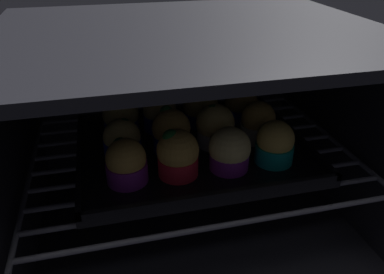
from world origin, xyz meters
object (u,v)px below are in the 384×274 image
(muffin_row0_col0, at_px, (126,162))
(muffin_row2_col1, at_px, (160,114))
(muffin_row0_col2, at_px, (230,151))
(muffin_row2_col0, at_px, (121,117))
(muffin_row0_col1, at_px, (178,154))
(muffin_row2_col2, at_px, (200,108))
(baking_tray, at_px, (192,149))
(muffin_row1_col3, at_px, (258,123))
(muffin_row1_col0, at_px, (122,140))
(muffin_row0_col3, at_px, (275,144))
(muffin_row1_col1, at_px, (171,132))
(muffin_row2_col3, at_px, (241,105))
(muffin_row1_col2, at_px, (215,127))

(muffin_row0_col0, distance_m, muffin_row2_col1, 0.17)
(muffin_row0_col2, bearing_deg, muffin_row0_col0, 178.72)
(muffin_row0_col2, xyz_separation_m, muffin_row2_col0, (-0.15, 0.16, 0.00))
(muffin_row0_col1, height_order, muffin_row2_col2, muffin_row0_col1)
(baking_tray, height_order, muffin_row1_col3, muffin_row1_col3)
(muffin_row1_col0, bearing_deg, muffin_row2_col0, 86.97)
(muffin_row0_col2, relative_size, muffin_row1_col3, 0.97)
(muffin_row2_col0, bearing_deg, muffin_row0_col0, -91.76)
(muffin_row0_col3, bearing_deg, baking_tray, 146.29)
(muffin_row1_col1, distance_m, muffin_row2_col3, 0.18)
(muffin_row1_col1, bearing_deg, muffin_row2_col2, 48.86)
(muffin_row1_col0, relative_size, muffin_row2_col1, 0.94)
(muffin_row0_col3, xyz_separation_m, muffin_row1_col0, (-0.23, 0.08, -0.00))
(muffin_row0_col2, distance_m, muffin_row1_col2, 0.08)
(muffin_row0_col3, bearing_deg, muffin_row0_col2, -178.89)
(baking_tray, xyz_separation_m, muffin_row1_col2, (0.04, -0.00, 0.04))
(muffin_row1_col1, relative_size, muffin_row2_col3, 1.09)
(muffin_row0_col0, bearing_deg, muffin_row1_col3, 17.27)
(muffin_row0_col3, bearing_deg, muffin_row1_col3, 88.03)
(muffin_row0_col1, distance_m, muffin_row2_col0, 0.17)
(muffin_row0_col2, relative_size, muffin_row1_col1, 0.91)
(muffin_row1_col3, relative_size, muffin_row2_col3, 1.02)
(muffin_row0_col2, distance_m, muffin_row2_col2, 0.16)
(muffin_row2_col1, distance_m, muffin_row2_col3, 0.16)
(muffin_row0_col0, bearing_deg, muffin_row1_col0, 89.64)
(muffin_row0_col0, distance_m, muffin_row2_col0, 0.16)
(baking_tray, height_order, muffin_row0_col2, muffin_row0_col2)
(muffin_row1_col0, relative_size, muffin_row2_col0, 0.92)
(muffin_row1_col3, distance_m, muffin_row2_col2, 0.12)
(muffin_row0_col2, xyz_separation_m, muffin_row2_col3, (0.08, 0.16, -0.00))
(baking_tray, height_order, muffin_row0_col1, muffin_row0_col1)
(muffin_row0_col3, distance_m, muffin_row2_col1, 0.22)
(muffin_row1_col3, relative_size, muffin_row2_col2, 0.99)
(muffin_row1_col0, xyz_separation_m, muffin_row2_col2, (0.15, 0.08, 0.00))
(muffin_row2_col1, bearing_deg, muffin_row0_col1, -89.74)
(baking_tray, bearing_deg, muffin_row1_col2, -1.69)
(muffin_row1_col2, bearing_deg, muffin_row1_col0, -179.62)
(muffin_row1_col2, bearing_deg, muffin_row0_col0, -154.86)
(muffin_row0_col1, relative_size, muffin_row2_col3, 1.09)
(muffin_row0_col2, bearing_deg, muffin_row0_col1, 178.30)
(muffin_row0_col2, height_order, muffin_row0_col3, muffin_row0_col3)
(muffin_row1_col1, height_order, muffin_row1_col3, muffin_row1_col1)
(muffin_row0_col2, distance_m, muffin_row1_col1, 0.11)
(muffin_row0_col1, xyz_separation_m, muffin_row0_col2, (0.08, -0.00, -0.00))
(muffin_row2_col0, bearing_deg, muffin_row2_col2, 0.85)
(muffin_row1_col2, relative_size, muffin_row2_col0, 1.04)
(muffin_row1_col1, relative_size, muffin_row1_col2, 1.03)
(muffin_row1_col0, xyz_separation_m, muffin_row1_col1, (0.08, 0.00, 0.00))
(muffin_row1_col2, bearing_deg, muffin_row0_col3, -45.21)
(muffin_row0_col1, relative_size, muffin_row2_col1, 1.09)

